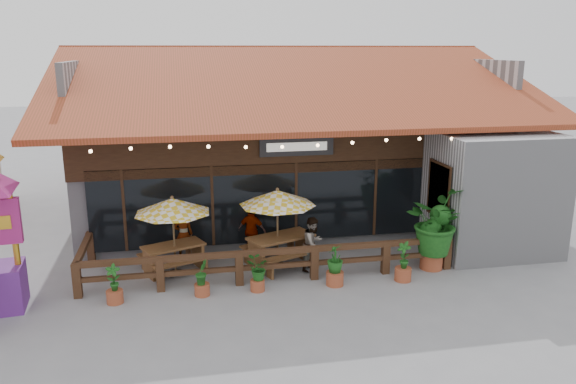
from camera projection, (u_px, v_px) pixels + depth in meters
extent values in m
plane|color=gray|center=(327.00, 270.00, 15.58)|extent=(100.00, 100.00, 0.00)
cube|color=#A9A9AE|center=(281.00, 154.00, 21.73)|extent=(14.00, 10.00, 4.00)
cube|color=#362111|center=(262.00, 147.00, 16.33)|extent=(11.00, 0.16, 1.60)
cube|color=black|center=(263.00, 203.00, 16.73)|extent=(10.00, 0.12, 2.40)
cube|color=#FFAC72|center=(262.00, 201.00, 16.92)|extent=(9.80, 0.05, 2.20)
cube|color=#A9A9AE|center=(493.00, 193.00, 16.73)|extent=(3.50, 2.70, 3.60)
cube|color=#B01C1E|center=(439.00, 190.00, 16.20)|extent=(0.06, 1.20, 1.50)
cube|color=#362111|center=(439.00, 190.00, 16.20)|extent=(0.04, 1.34, 1.64)
cube|color=#A13C24|center=(301.00, 84.00, 17.69)|extent=(15.50, 7.05, 2.37)
cube|color=#A13C24|center=(266.00, 74.00, 24.34)|extent=(15.50, 7.05, 2.37)
cube|color=#A13C24|center=(281.00, 47.00, 20.74)|extent=(15.50, 0.30, 0.12)
cube|color=#A9A9AE|center=(86.00, 86.00, 19.75)|extent=(0.20, 9.00, 1.80)
cube|color=#A9A9AE|center=(453.00, 81.00, 22.37)|extent=(0.20, 9.00, 1.80)
cube|color=black|center=(297.00, 146.00, 16.40)|extent=(2.20, 0.10, 0.55)
cube|color=silver|center=(297.00, 147.00, 16.34)|extent=(1.80, 0.02, 0.25)
cube|color=#362111|center=(124.00, 211.00, 15.94)|extent=(0.08, 0.08, 2.40)
cube|color=#362111|center=(213.00, 206.00, 16.41)|extent=(0.08, 0.08, 2.40)
cube|color=#362111|center=(296.00, 202.00, 16.88)|extent=(0.08, 0.08, 2.40)
cube|color=#362111|center=(375.00, 198.00, 17.35)|extent=(0.08, 0.08, 2.40)
sphere|color=#FFC78C|center=(91.00, 151.00, 13.65)|extent=(0.09, 0.09, 0.09)
sphere|color=#FFC78C|center=(131.00, 148.00, 13.82)|extent=(0.09, 0.09, 0.09)
sphere|color=#FFC78C|center=(170.00, 147.00, 13.99)|extent=(0.09, 0.09, 0.09)
sphere|color=#FFC78C|center=(208.00, 147.00, 14.18)|extent=(0.09, 0.09, 0.09)
sphere|color=#FFC78C|center=(246.00, 147.00, 14.37)|extent=(0.09, 0.09, 0.09)
sphere|color=#FFC78C|center=(282.00, 147.00, 14.55)|extent=(0.09, 0.09, 0.09)
sphere|color=#FFC78C|center=(318.00, 145.00, 14.73)|extent=(0.09, 0.09, 0.09)
sphere|color=#FFC78C|center=(352.00, 143.00, 14.89)|extent=(0.09, 0.09, 0.09)
sphere|color=#FFC78C|center=(386.00, 140.00, 15.06)|extent=(0.09, 0.09, 0.09)
sphere|color=#FFC78C|center=(419.00, 139.00, 15.24)|extent=(0.09, 0.09, 0.09)
sphere|color=#FFC78C|center=(452.00, 139.00, 15.42)|extent=(0.09, 0.09, 0.09)
cube|color=#49281A|center=(77.00, 280.00, 13.77)|extent=(0.20, 0.20, 0.90)
cube|color=#49281A|center=(160.00, 274.00, 14.15)|extent=(0.20, 0.20, 0.90)
cube|color=#49281A|center=(239.00, 269.00, 14.52)|extent=(0.20, 0.20, 0.90)
cube|color=#49281A|center=(314.00, 263.00, 14.90)|extent=(0.20, 0.20, 0.90)
cube|color=#49281A|center=(385.00, 258.00, 15.27)|extent=(0.20, 0.20, 0.90)
cube|color=#49281A|center=(447.00, 253.00, 15.61)|extent=(0.20, 0.20, 0.90)
cube|color=#49281A|center=(273.00, 252.00, 14.59)|extent=(9.80, 0.16, 0.14)
cube|color=#49281A|center=(273.00, 266.00, 14.69)|extent=(9.80, 0.12, 0.12)
cube|color=#49281A|center=(83.00, 248.00, 14.86)|extent=(0.16, 2.50, 0.14)
cube|color=#49281A|center=(91.00, 248.00, 16.06)|extent=(0.20, 0.20, 0.90)
cylinder|color=brown|center=(174.00, 238.00, 15.12)|extent=(0.05, 0.05, 2.06)
cone|color=gold|center=(172.00, 206.00, 14.90)|extent=(2.64, 2.64, 0.40)
sphere|color=brown|center=(172.00, 197.00, 14.84)|extent=(0.09, 0.09, 0.09)
cylinder|color=black|center=(176.00, 272.00, 15.37)|extent=(0.39, 0.39, 0.05)
cylinder|color=brown|center=(278.00, 230.00, 15.66)|extent=(0.06, 0.06, 2.14)
cone|color=gold|center=(277.00, 198.00, 15.43)|extent=(2.66, 2.66, 0.42)
sphere|color=brown|center=(277.00, 189.00, 15.37)|extent=(0.09, 0.09, 0.09)
cylinder|color=black|center=(278.00, 265.00, 15.92)|extent=(0.41, 0.41, 0.06)
cube|color=brown|center=(173.00, 246.00, 15.30)|extent=(1.80, 1.33, 0.06)
cube|color=brown|center=(149.00, 264.00, 15.01)|extent=(0.35, 0.69, 0.75)
cube|color=brown|center=(198.00, 254.00, 15.78)|extent=(0.35, 0.69, 0.75)
cube|color=brown|center=(182.00, 263.00, 14.93)|extent=(1.62, 0.89, 0.05)
cube|color=brown|center=(166.00, 250.00, 15.83)|extent=(1.62, 0.89, 0.05)
cube|color=brown|center=(281.00, 237.00, 15.74)|extent=(2.02, 1.48, 0.07)
cube|color=brown|center=(256.00, 257.00, 15.42)|extent=(0.39, 0.78, 0.85)
cube|color=brown|center=(304.00, 246.00, 16.27)|extent=(0.39, 0.78, 0.85)
cube|color=brown|center=(293.00, 255.00, 15.31)|extent=(1.82, 0.98, 0.06)
cube|color=brown|center=(269.00, 242.00, 16.34)|extent=(1.82, 0.98, 0.06)
cylinder|color=gold|center=(13.00, 229.00, 12.87)|extent=(0.14, 0.14, 1.79)
cylinder|color=#964429|center=(431.00, 261.00, 15.67)|extent=(0.63, 0.63, 0.46)
imported|color=#1D5B1A|center=(434.00, 221.00, 15.38)|extent=(2.08, 2.17, 1.88)
sphere|color=#1D5B1A|center=(440.00, 234.00, 15.40)|extent=(0.63, 0.63, 0.63)
sphere|color=#1D5B1A|center=(427.00, 224.00, 15.53)|extent=(0.54, 0.54, 0.54)
imported|color=#362111|center=(184.00, 234.00, 16.30)|extent=(0.55, 0.37, 1.48)
imported|color=#362111|center=(313.00, 244.00, 15.44)|extent=(0.93, 0.93, 1.52)
imported|color=#362111|center=(252.00, 230.00, 16.63)|extent=(0.93, 0.75, 1.48)
cylinder|color=#964429|center=(115.00, 297.00, 13.55)|extent=(0.40, 0.40, 0.32)
imported|color=#1D5B1A|center=(113.00, 278.00, 13.43)|extent=(0.36, 0.25, 0.66)
cylinder|color=#964429|center=(202.00, 290.00, 13.97)|extent=(0.38, 0.38, 0.30)
imported|color=#1D5B1A|center=(201.00, 272.00, 13.85)|extent=(0.41, 0.44, 0.63)
cylinder|color=#964429|center=(258.00, 285.00, 14.23)|extent=(0.37, 0.37, 0.29)
imported|color=#1D5B1A|center=(257.00, 269.00, 14.12)|extent=(0.62, 0.56, 0.61)
cylinder|color=#964429|center=(335.00, 278.00, 14.57)|extent=(0.45, 0.45, 0.36)
imported|color=#1D5B1A|center=(335.00, 258.00, 14.43)|extent=(0.59, 0.59, 0.75)
cylinder|color=#964429|center=(403.00, 274.00, 14.86)|extent=(0.44, 0.44, 0.35)
imported|color=#1D5B1A|center=(404.00, 255.00, 14.72)|extent=(0.42, 0.46, 0.73)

